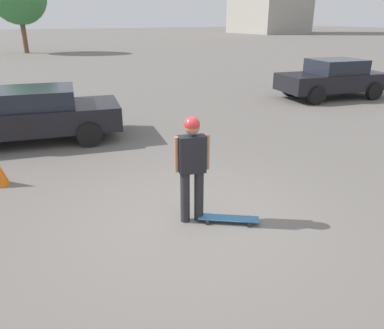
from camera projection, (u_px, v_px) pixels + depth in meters
name	position (u px, v px, depth m)	size (l,w,h in m)	color
ground_plane	(192.00, 220.00, 5.96)	(220.00, 220.00, 0.00)	slate
person	(192.00, 162.00, 5.60)	(0.53, 0.29, 1.68)	#262628
skateboard	(229.00, 219.00, 5.87)	(0.89, 0.71, 0.08)	#336693
car_parked_near	(32.00, 114.00, 9.52)	(4.65, 2.63, 1.35)	black
car_parked_far	(333.00, 78.00, 14.71)	(4.48, 2.49, 1.49)	black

